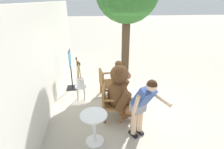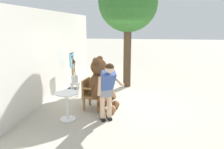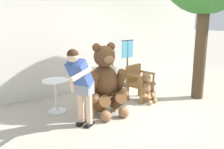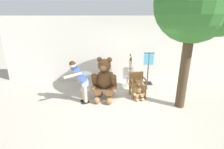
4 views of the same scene
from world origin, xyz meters
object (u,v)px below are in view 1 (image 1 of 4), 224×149
Objects in this scene: wooden_chair_right at (107,82)px; clothing_display_stand at (71,69)px; white_stool at (81,89)px; person_visitor at (143,103)px; teddy_bear_small at (115,84)px; wooden_chair_left at (111,102)px; teddy_bear_large at (121,92)px; round_side_table at (94,125)px; brush_bucket at (80,81)px.

clothing_display_stand reaches higher than wooden_chair_right.
person_visitor is at bearing -142.08° from white_stool.
wooden_chair_left is at bearing 166.69° from teddy_bear_small.
teddy_bear_large reaches higher than round_side_table.
wooden_chair_right reaches higher than teddy_bear_small.
clothing_display_stand is at bearing 67.16° from teddy_bear_small.
brush_bucket is 1.86m from round_side_table.
person_visitor is (-1.99, -0.30, 0.54)m from teddy_bear_small.
wooden_chair_right is 1.19× the size of round_side_table.
teddy_bear_small reaches higher than round_side_table.
person_visitor is at bearing -144.04° from wooden_chair_left.
brush_bucket reaches higher than teddy_bear_small.
brush_bucket is at bearing 100.51° from teddy_bear_small.
wooden_chair_left is 1.00× the size of wooden_chair_right.
wooden_chair_right is 2.10m from person_visitor.
person_visitor is (-0.80, -0.58, 0.44)m from wooden_chair_left.
person_visitor is 3.28× the size of white_stool.
clothing_display_stand is (1.81, 1.41, -0.02)m from teddy_bear_large.
teddy_bear_large is (-1.19, -0.26, 0.28)m from wooden_chair_right.
wooden_chair_right is 0.30m from teddy_bear_small.
clothing_display_stand is (2.62, 0.72, 0.27)m from round_side_table.
brush_bucket is (1.00, 1.07, -0.10)m from teddy_bear_large.
person_visitor is 2.32m from white_stool.
teddy_bear_large is (-0.02, -0.26, 0.28)m from wooden_chair_left.
teddy_bear_large is at bearing -94.00° from wooden_chair_left.
wooden_chair_left is 1.08m from person_visitor.
person_visitor reaches higher than wooden_chair_left.
brush_bucket is (-0.19, 0.81, 0.18)m from wooden_chair_right.
brush_bucket is at bearing 11.82° from round_side_table.
round_side_table is (-2.00, 0.43, -0.01)m from wooden_chair_right.
clothing_display_stand reaches higher than round_side_table.
wooden_chair_left is at bearing -140.56° from white_stool.
clothing_display_stand is at bearing 32.78° from wooden_chair_left.
person_visitor is (-1.97, -0.58, 0.44)m from wooden_chair_right.
teddy_bear_large and person_visitor have the same top height.
round_side_table is (-0.83, 0.43, -0.01)m from wooden_chair_left.
clothing_display_stand is (2.59, 1.73, -0.18)m from person_visitor.
teddy_bear_small is 1.15m from brush_bucket.
teddy_bear_small is at bearing -0.89° from teddy_bear_large.
wooden_chair_right is 1.17× the size of teddy_bear_small.
teddy_bear_small is (0.01, -0.28, -0.10)m from wooden_chair_right.
wooden_chair_left is 0.57× the size of person_visitor.
wooden_chair_left and wooden_chair_right have the same top height.
round_side_table is (-1.81, -0.38, 0.09)m from white_stool.
wooden_chair_right is 0.63× the size of clothing_display_stand.
wooden_chair_right is at bearing 92.97° from teddy_bear_small.
person_visitor is 2.28m from brush_bucket.
white_stool is at bearing -156.88° from clothing_display_stand.
wooden_chair_right is at bearing 12.41° from teddy_bear_large.
wooden_chair_right is at bearing -118.20° from clothing_display_stand.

